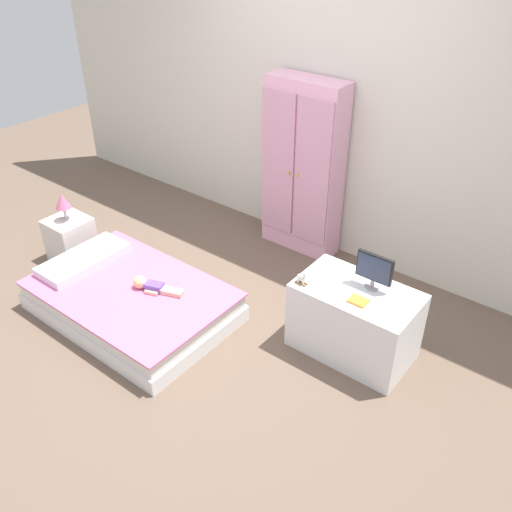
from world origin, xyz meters
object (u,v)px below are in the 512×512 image
Objects in this scene: table_lamp at (62,202)px; rocking_horse_toy at (302,278)px; nightstand at (70,239)px; wardrobe at (303,168)px; doll at (149,285)px; book_orange at (358,301)px; tv_monitor at (374,269)px; bed at (132,301)px; tv_stand at (354,321)px.

table_lamp is 2.33× the size of rocking_horse_toy.
table_lamp and rocking_horse_toy have the same top height.
wardrobe is (1.44, 1.40, 0.56)m from nightstand.
nightstand is (-1.13, 0.12, -0.09)m from doll.
book_orange is (1.13, -1.03, -0.23)m from wardrobe.
rocking_horse_toy is at bearing 21.85° from doll.
nightstand is at bearing -167.72° from tv_monitor.
wardrobe is (0.44, 1.60, 0.64)m from bed.
rocking_horse_toy reaches higher than tv_stand.
book_orange reaches higher than bed.
doll is 1.17m from rocking_horse_toy.
tv_stand is at bearing 23.24° from doll.
tv_monitor reaches higher than nightstand.
bed is 1.71m from book_orange.
bed is 1.36m from rocking_horse_toy.
tv_monitor is (0.06, 0.08, 0.40)m from tv_stand.
table_lamp reaches higher than tv_stand.
wardrobe is 1.55m from book_orange.
doll reaches higher than bed.
book_orange is at bearing 8.15° from table_lamp.
nightstand is (-1.00, 0.20, 0.07)m from bed.
table_lamp is 2.57m from tv_stand.
wardrobe is at bearing 78.43° from doll.
rocking_horse_toy is at bearing -146.53° from tv_monitor.
doll is 1.63m from tv_monitor.
doll is at bearing -5.93° from nightstand.
nightstand is 1.58× the size of table_lamp.
doll is 3.23× the size of book_orange.
bed is at bearing -105.25° from wardrobe.
nightstand is 0.25× the size of wardrobe.
table_lamp reaches higher than book_orange.
doll is at bearing -156.76° from tv_stand.
tv_stand is at bearing -40.91° from wardrobe.
doll is (0.12, 0.08, 0.16)m from bed.
tv_monitor reaches higher than table_lamp.
tv_monitor is at bearing 55.98° from tv_stand.
tv_monitor is at bearing 33.47° from rocking_horse_toy.
wardrobe reaches higher than bed.
nightstand is at bearing 174.07° from doll.
tv_stand reaches higher than bed.
wardrobe is at bearing 137.51° from book_orange.
tv_stand is 6.80× the size of book_orange.
table_lamp is 0.96× the size of tv_monitor.
nightstand is at bearing -169.25° from tv_stand.
rocking_horse_toy is at bearing 7.99° from nightstand.
table_lamp is (-1.00, 0.20, 0.43)m from bed.
table_lamp reaches higher than doll.
wardrobe is at bearing 139.09° from tv_stand.
wardrobe is 12.71× the size of book_orange.
rocking_horse_toy is at bearing 7.99° from table_lamp.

